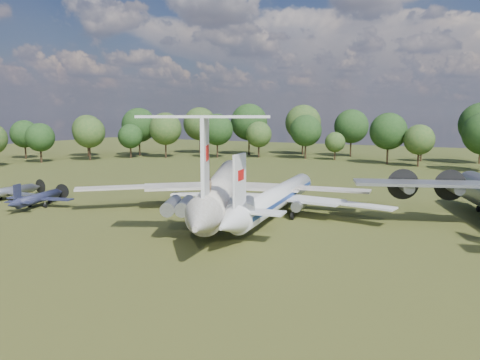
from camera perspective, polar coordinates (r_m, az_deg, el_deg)
The scene contains 6 objects.
ground at distance 64.51m, azimuth -7.31°, elevation -4.00°, with size 300.00×300.00×0.00m, color #233913.
il62_airliner at distance 64.86m, azimuth -2.31°, elevation -1.53°, with size 40.83×53.08×5.21m, color silver, non-canonical shape.
tu104_jet at distance 61.42m, azimuth 4.50°, elevation -2.68°, with size 29.90×39.87×3.99m, color silver, non-canonical shape.
small_prop_west at distance 73.76m, azimuth -23.38°, elevation -2.28°, with size 10.00×13.64×2.00m, color black, non-canonical shape.
small_prop_northwest at distance 81.47m, azimuth -26.58°, elevation -1.52°, with size 10.33×14.08×2.07m, color gray, non-canonical shape.
person_on_il62 at distance 49.98m, azimuth -3.79°, elevation -0.36°, with size 0.67×0.44×1.83m, color #926E4A.
Camera 1 is at (35.99, -51.80, 13.51)m, focal length 35.00 mm.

